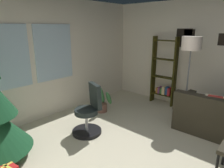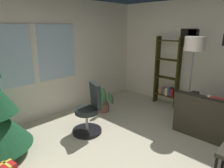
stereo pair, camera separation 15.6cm
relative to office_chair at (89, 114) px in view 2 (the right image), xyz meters
The scene contains 7 objects.
ground_plane 1.44m from the office_chair, 89.55° to the right, with size 5.10×5.25×0.10m, color beige.
wall_back_with_windows 1.60m from the office_chair, 90.31° to the left, with size 5.10×0.12×2.59m.
wall_right_with_frames 3.09m from the office_chair, 27.74° to the right, with size 0.12×5.25×2.59m.
office_chair is the anchor object (origin of this frame).
bookshelf 2.39m from the office_chair, ahead, with size 0.18×0.64×1.74m.
floor_lamp 2.47m from the office_chair, 29.96° to the right, with size 0.40×0.40×1.79m.
potted_plant 1.03m from the office_chair, 31.14° to the left, with size 0.42×0.46×0.59m.
Camera 2 is at (-2.25, -1.42, 1.98)m, focal length 32.50 mm.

